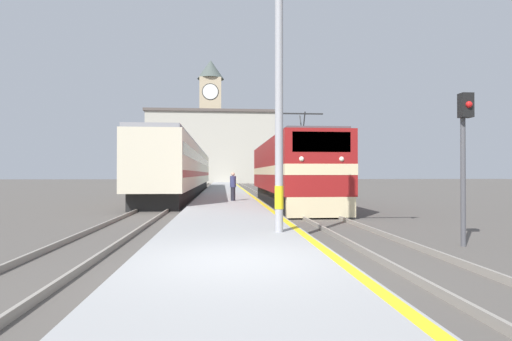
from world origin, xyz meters
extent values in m
plane|color=#514C47|center=(0.00, 30.00, 0.00)|extent=(200.00, 200.00, 0.00)
cube|color=#999999|center=(0.00, 25.00, 0.15)|extent=(3.82, 140.00, 0.30)
cube|color=yellow|center=(1.76, 25.00, 0.30)|extent=(0.20, 140.00, 0.00)
cube|color=#514C47|center=(3.61, 25.00, 0.01)|extent=(2.84, 140.00, 0.02)
cube|color=gray|center=(2.89, 25.00, 0.09)|extent=(0.07, 140.00, 0.14)
cube|color=gray|center=(4.33, 25.00, 0.09)|extent=(0.07, 140.00, 0.14)
cube|color=#514C47|center=(-3.54, 25.00, 0.01)|extent=(2.83, 140.00, 0.02)
cube|color=gray|center=(-4.26, 25.00, 0.09)|extent=(0.07, 140.00, 0.14)
cube|color=gray|center=(-2.83, 25.00, 0.09)|extent=(0.07, 140.00, 0.14)
cube|color=black|center=(3.61, 15.78, 0.45)|extent=(2.46, 13.87, 0.90)
cube|color=maroon|center=(3.61, 15.78, 2.26)|extent=(2.90, 15.07, 2.71)
cube|color=beige|center=(3.61, 15.78, 1.98)|extent=(2.92, 15.09, 0.44)
cube|color=beige|center=(3.61, 8.39, 0.50)|extent=(2.75, 0.30, 0.81)
cube|color=black|center=(3.61, 8.30, 3.06)|extent=(2.32, 0.12, 0.80)
sphere|color=white|center=(2.81, 8.26, 2.39)|extent=(0.20, 0.20, 0.20)
sphere|color=white|center=(4.41, 8.26, 2.39)|extent=(0.20, 0.20, 0.20)
cube|color=#4C4C51|center=(3.61, 15.78, 3.67)|extent=(2.61, 14.32, 0.12)
cylinder|color=#333333|center=(3.61, 11.66, 4.23)|extent=(0.06, 0.63, 1.03)
cylinder|color=#333333|center=(3.61, 12.36, 4.23)|extent=(0.06, 0.63, 1.03)
cube|color=#262626|center=(3.61, 12.01, 4.73)|extent=(2.03, 0.08, 0.06)
cube|color=black|center=(-3.54, 28.72, 0.45)|extent=(2.46, 33.43, 0.90)
cube|color=beige|center=(-3.54, 28.72, 2.42)|extent=(2.90, 34.82, 3.04)
cube|color=black|center=(-3.54, 28.72, 3.03)|extent=(2.92, 34.12, 0.64)
cube|color=maroon|center=(-3.54, 28.72, 1.81)|extent=(2.92, 34.12, 0.36)
cube|color=gray|center=(-3.54, 28.72, 4.04)|extent=(2.67, 34.82, 0.20)
cylinder|color=#9E9EA3|center=(1.21, 3.21, 4.03)|extent=(0.21, 0.21, 7.46)
cylinder|color=yellow|center=(1.21, 3.21, 1.20)|extent=(0.23, 0.23, 0.60)
cylinder|color=#23232D|center=(0.33, 15.40, 0.68)|extent=(0.26, 0.26, 0.76)
cylinder|color=navy|center=(0.33, 15.40, 1.37)|extent=(0.34, 0.34, 0.63)
sphere|color=tan|center=(0.33, 15.40, 1.79)|extent=(0.20, 0.20, 0.20)
cube|color=tan|center=(-2.76, 77.72, 10.95)|extent=(4.47, 4.47, 21.90)
cylinder|color=black|center=(-2.76, 75.46, 18.77)|extent=(3.43, 0.06, 3.43)
cylinder|color=white|center=(-2.76, 75.43, 18.77)|extent=(3.13, 0.10, 3.13)
cone|color=#47514C|center=(-2.76, 77.72, 23.91)|extent=(5.59, 5.59, 4.03)
cube|color=#B7B2A3|center=(-1.87, 70.25, 6.69)|extent=(25.08, 6.72, 13.37)
cube|color=#564C47|center=(-1.87, 70.25, 13.62)|extent=(25.68, 7.32, 0.50)
cylinder|color=#4C4C51|center=(5.72, 2.41, 1.60)|extent=(0.12, 0.12, 3.20)
cube|color=black|center=(5.72, 2.29, 3.50)|extent=(0.30, 0.24, 0.60)
sphere|color=red|center=(5.72, 2.16, 3.50)|extent=(0.16, 0.16, 0.16)
camera|label=1|loc=(-0.26, -7.06, 1.81)|focal=28.00mm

